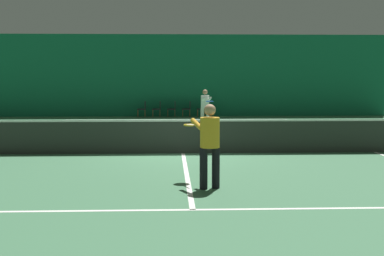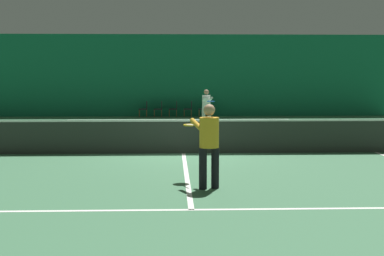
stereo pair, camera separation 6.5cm
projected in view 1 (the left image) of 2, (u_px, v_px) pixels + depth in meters
ground_plane at (183, 153)px, 15.04m from camera, size 60.00×60.00×0.00m
backdrop_curtain at (177, 75)px, 28.93m from camera, size 23.00×0.12×4.42m
court_line_baseline_far at (177, 119)px, 26.87m from camera, size 11.00×0.10×0.00m
court_line_service_far at (179, 130)px, 21.40m from camera, size 8.25×0.10×0.00m
court_line_service_near at (193, 210)px, 8.67m from camera, size 8.25×0.10×0.00m
court_line_sideline_right at (375, 152)px, 15.26m from camera, size 0.10×23.80×0.00m
court_line_centre at (183, 153)px, 15.04m from camera, size 0.10×12.80×0.00m
tennis_net at (183, 135)px, 14.99m from camera, size 12.00×0.10×1.07m
player_near at (209, 139)px, 10.26m from camera, size 0.76×1.38×1.63m
player_far at (205, 105)px, 23.26m from camera, size 0.52×1.35×1.59m
courtside_chair_0 at (143, 108)px, 28.47m from camera, size 0.44×0.44×0.84m
courtside_chair_1 at (158, 108)px, 28.50m from camera, size 0.44×0.44×0.84m
courtside_chair_2 at (173, 108)px, 28.54m from camera, size 0.44×0.44×0.84m
courtside_chair_3 at (188, 108)px, 28.57m from camera, size 0.44×0.44×0.84m
courtside_chair_4 at (203, 108)px, 28.60m from camera, size 0.44×0.44×0.84m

